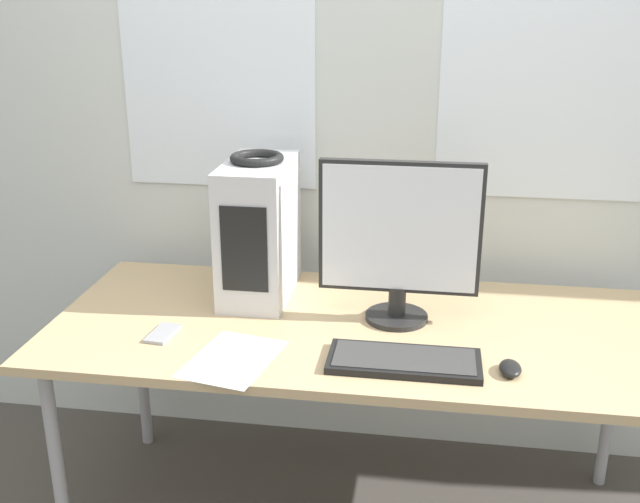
% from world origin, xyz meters
% --- Properties ---
extents(wall_back, '(8.00, 0.07, 2.70)m').
position_xyz_m(wall_back, '(0.00, 0.95, 1.35)').
color(wall_back, silver).
rests_on(wall_back, ground_plane).
extents(desk, '(1.86, 0.82, 0.72)m').
position_xyz_m(desk, '(0.00, 0.41, 0.67)').
color(desk, tan).
rests_on(desk, ground_plane).
extents(pc_tower, '(0.20, 0.39, 0.44)m').
position_xyz_m(pc_tower, '(-0.34, 0.60, 0.94)').
color(pc_tower, silver).
rests_on(pc_tower, desk).
extents(headphones, '(0.17, 0.17, 0.03)m').
position_xyz_m(headphones, '(-0.34, 0.60, 1.18)').
color(headphones, black).
rests_on(headphones, pc_tower).
extents(monitor_main, '(0.48, 0.19, 0.49)m').
position_xyz_m(monitor_main, '(0.11, 0.46, 0.98)').
color(monitor_main, black).
rests_on(monitor_main, desk).
extents(keyboard, '(0.41, 0.18, 0.02)m').
position_xyz_m(keyboard, '(0.15, 0.18, 0.73)').
color(keyboard, black).
rests_on(keyboard, desk).
extents(mouse, '(0.06, 0.09, 0.03)m').
position_xyz_m(mouse, '(0.43, 0.17, 0.73)').
color(mouse, black).
rests_on(mouse, desk).
extents(cell_phone, '(0.08, 0.13, 0.01)m').
position_xyz_m(cell_phone, '(-0.56, 0.25, 0.72)').
color(cell_phone, '#99999E').
rests_on(cell_phone, desk).
extents(paper_sheet_left, '(0.26, 0.33, 0.00)m').
position_xyz_m(paper_sheet_left, '(-0.32, 0.14, 0.72)').
color(paper_sheet_left, white).
rests_on(paper_sheet_left, desk).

